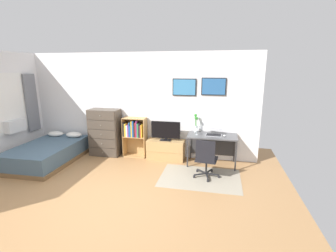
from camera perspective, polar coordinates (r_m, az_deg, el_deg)
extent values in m
plane|color=#A87A4C|center=(4.76, -16.13, -15.97)|extent=(7.20, 7.20, 0.00)
cube|color=white|center=(6.46, -6.73, 4.93)|extent=(6.12, 0.06, 2.70)
cube|color=black|center=(6.07, 3.86, 9.11)|extent=(0.59, 0.02, 0.42)
cube|color=teal|center=(6.06, 3.84, 9.10)|extent=(0.55, 0.01, 0.38)
cube|color=black|center=(6.01, 10.72, 9.11)|extent=(0.59, 0.02, 0.42)
cube|color=#285B93|center=(6.00, 10.71, 9.11)|extent=(0.55, 0.01, 0.38)
cube|color=white|center=(7.10, -33.47, 4.39)|extent=(0.02, 1.03, 1.48)
cube|color=silver|center=(7.11, -33.55, 4.39)|extent=(0.01, 0.95, 1.40)
cube|color=slate|center=(7.58, -29.46, 4.77)|extent=(0.05, 0.40, 1.54)
cube|color=silver|center=(7.13, -32.39, 0.03)|extent=(0.20, 0.52, 0.30)
cube|color=#9E937F|center=(5.36, 7.56, -11.95)|extent=(1.70, 1.20, 0.01)
cube|color=brown|center=(6.84, -26.31, -7.18)|extent=(1.32, 2.06, 0.10)
cube|color=#476075|center=(6.77, -26.51, -5.37)|extent=(1.28, 2.02, 0.36)
ellipsoid|color=white|center=(7.45, -24.95, -1.67)|extent=(0.45, 0.29, 0.14)
ellipsoid|color=white|center=(7.14, -21.30, -1.93)|extent=(0.45, 0.29, 0.14)
cube|color=#4C4238|center=(6.70, -14.55, -1.44)|extent=(0.81, 0.42, 1.25)
cube|color=#493F35|center=(6.66, -15.13, -6.02)|extent=(0.77, 0.01, 0.23)
sphere|color=#A59E8C|center=(6.65, -15.20, -6.06)|extent=(0.03, 0.03, 0.03)
cube|color=#493F35|center=(6.59, -15.26, -3.99)|extent=(0.77, 0.01, 0.23)
sphere|color=#A59E8C|center=(6.57, -15.33, -4.03)|extent=(0.03, 0.03, 0.03)
cube|color=#493F35|center=(6.52, -15.40, -1.91)|extent=(0.77, 0.01, 0.23)
sphere|color=#A59E8C|center=(6.50, -15.46, -1.95)|extent=(0.03, 0.03, 0.03)
cube|color=#493F35|center=(6.46, -15.53, 0.20)|extent=(0.77, 0.01, 0.23)
sphere|color=#A59E8C|center=(6.44, -15.60, 0.17)|extent=(0.03, 0.03, 0.03)
cube|color=#493F35|center=(6.41, -15.67, 2.35)|extent=(0.77, 0.01, 0.23)
sphere|color=#A59E8C|center=(6.40, -15.73, 2.33)|extent=(0.03, 0.03, 0.03)
cube|color=tan|center=(6.57, -10.24, -2.45)|extent=(0.02, 0.30, 1.04)
cube|color=tan|center=(6.37, -5.29, -2.79)|extent=(0.02, 0.30, 1.04)
cube|color=tan|center=(6.62, -7.66, -6.88)|extent=(0.61, 0.30, 0.02)
cube|color=tan|center=(6.46, -7.81, -2.44)|extent=(0.58, 0.30, 0.02)
cube|color=tan|center=(6.34, -7.95, 1.84)|extent=(0.58, 0.30, 0.02)
cube|color=tan|center=(6.60, -7.37, -2.28)|extent=(0.61, 0.01, 1.04)
cube|color=black|center=(6.48, -10.13, -0.74)|extent=(0.03, 0.23, 0.36)
cube|color=gold|center=(6.45, -9.84, -0.89)|extent=(0.04, 0.19, 0.34)
cube|color=white|center=(6.45, -9.43, -1.03)|extent=(0.04, 0.22, 0.30)
cube|color=#8C388C|center=(6.43, -9.14, -0.99)|extent=(0.03, 0.21, 0.32)
cube|color=#1E519E|center=(6.39, -8.95, -0.81)|extent=(0.03, 0.17, 0.38)
cube|color=#1E519E|center=(6.41, -8.65, -1.13)|extent=(0.03, 0.19, 0.30)
cube|color=gold|center=(6.39, -8.34, -0.62)|extent=(0.03, 0.22, 0.41)
cube|color=#1E519E|center=(6.36, -8.07, -0.66)|extent=(0.04, 0.18, 0.42)
cube|color=black|center=(6.38, -7.70, -0.83)|extent=(0.03, 0.23, 0.37)
cube|color=red|center=(6.34, -7.50, -0.84)|extent=(0.02, 0.18, 0.39)
cube|color=#8C388C|center=(6.32, -7.26, -0.65)|extent=(0.02, 0.17, 0.43)
cube|color=#2D8C4C|center=(6.33, -6.95, -0.95)|extent=(0.03, 0.19, 0.37)
cube|color=black|center=(6.31, -6.60, -0.96)|extent=(0.04, 0.19, 0.37)
cube|color=red|center=(6.32, -6.27, -1.15)|extent=(0.02, 0.22, 0.32)
cube|color=gold|center=(6.29, -6.11, -1.14)|extent=(0.03, 0.18, 0.34)
cube|color=tan|center=(6.27, -0.52, -5.57)|extent=(0.95, 0.40, 0.51)
cube|color=tan|center=(6.08, -0.94, -6.18)|extent=(0.95, 0.01, 0.02)
cube|color=black|center=(6.17, -0.56, -3.31)|extent=(0.28, 0.16, 0.02)
cube|color=black|center=(6.16, -0.56, -3.00)|extent=(0.06, 0.04, 0.05)
cube|color=black|center=(6.10, -0.57, -0.93)|extent=(0.74, 0.02, 0.44)
cube|color=black|center=(6.08, -0.59, -0.96)|extent=(0.71, 0.01, 0.41)
cube|color=#4C4C4F|center=(5.87, 10.41, -2.29)|extent=(1.16, 0.64, 0.03)
cube|color=#2D2D30|center=(5.75, 4.63, -6.31)|extent=(0.03, 0.03, 0.71)
cube|color=#2D2D30|center=(5.72, 15.69, -6.89)|extent=(0.03, 0.03, 0.71)
cube|color=#2D2D30|center=(6.29, 5.35, -4.57)|extent=(0.03, 0.03, 0.71)
cube|color=#2D2D30|center=(6.27, 15.41, -5.09)|extent=(0.03, 0.03, 0.71)
cube|color=#2D2D30|center=(6.27, 10.39, -4.49)|extent=(1.10, 0.02, 0.50)
cylinder|color=#232326|center=(5.42, 11.91, -11.63)|extent=(0.05, 0.05, 0.05)
cube|color=#232326|center=(5.41, 10.43, -11.11)|extent=(0.28, 0.06, 0.02)
cylinder|color=#232326|center=(5.68, 10.26, -10.34)|extent=(0.05, 0.05, 0.05)
cube|color=#232326|center=(5.55, 9.63, -10.46)|extent=(0.14, 0.27, 0.02)
cylinder|color=#232326|center=(5.63, 6.91, -10.43)|extent=(0.05, 0.05, 0.05)
cube|color=#232326|center=(5.52, 7.91, -10.50)|extent=(0.23, 0.21, 0.02)
cylinder|color=#232326|center=(5.34, 6.18, -11.80)|extent=(0.05, 0.05, 0.05)
cube|color=#232326|center=(5.38, 7.58, -11.19)|extent=(0.26, 0.17, 0.02)
cylinder|color=#232326|center=(5.20, 9.39, -12.63)|extent=(0.05, 0.05, 0.05)
cube|color=#232326|center=(5.31, 9.17, -11.58)|extent=(0.09, 0.28, 0.02)
cylinder|color=#232326|center=(5.37, 9.01, -9.36)|extent=(0.04, 0.04, 0.30)
cube|color=black|center=(5.31, 9.07, -7.71)|extent=(0.48, 0.48, 0.03)
cube|color=black|center=(5.04, 8.80, -5.95)|extent=(0.40, 0.08, 0.45)
cube|color=#B7B7BC|center=(5.86, 10.70, -2.12)|extent=(0.38, 0.27, 0.01)
cube|color=black|center=(5.85, 10.70, -2.06)|extent=(0.36, 0.24, 0.00)
cube|color=#B7B7BC|center=(5.98, 10.87, -0.61)|extent=(0.38, 0.25, 0.07)
cube|color=navy|center=(5.98, 10.87, -0.61)|extent=(0.36, 0.23, 0.06)
ellipsoid|color=silver|center=(5.82, 13.15, -2.24)|extent=(0.06, 0.10, 0.03)
cylinder|color=silver|center=(6.09, 6.57, -0.68)|extent=(0.09, 0.09, 0.16)
cylinder|color=#3D8438|center=(6.06, 6.78, 0.39)|extent=(0.01, 0.01, 0.30)
sphere|color=#308B2C|center=(6.02, 6.82, 1.77)|extent=(0.07, 0.07, 0.07)
cylinder|color=#3D8438|center=(6.07, 6.47, 0.79)|extent=(0.01, 0.01, 0.37)
sphere|color=#308B2C|center=(6.03, 6.52, 2.52)|extent=(0.07, 0.07, 0.07)
cylinder|color=#3D8438|center=(6.05, 6.55, 0.45)|extent=(0.01, 0.01, 0.31)
sphere|color=#308B2C|center=(6.02, 6.59, 1.89)|extent=(0.07, 0.07, 0.07)
cylinder|color=silver|center=(5.85, 6.80, -2.04)|extent=(0.06, 0.06, 0.01)
cylinder|color=silver|center=(5.84, 6.81, -1.54)|extent=(0.01, 0.01, 0.10)
cone|color=silver|center=(5.81, 6.83, -0.71)|extent=(0.07, 0.07, 0.07)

